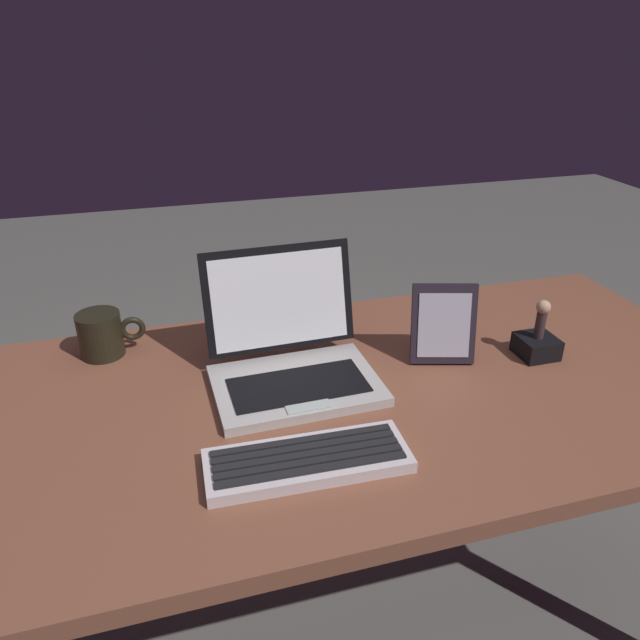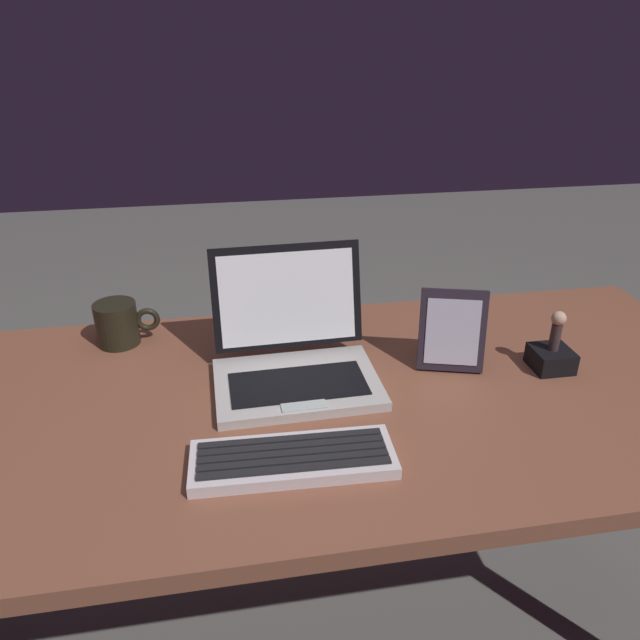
% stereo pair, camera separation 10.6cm
% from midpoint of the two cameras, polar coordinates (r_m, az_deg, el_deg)
% --- Properties ---
extents(desk, '(1.79, 0.75, 0.73)m').
position_cam_midpoint_polar(desk, '(1.17, -4.48, -10.71)').
color(desk, brown).
rests_on(desk, ground).
extents(laptop_front, '(0.31, 0.28, 0.24)m').
position_cam_midpoint_polar(laptop_front, '(1.16, -5.35, -3.64)').
color(laptop_front, '#BCB8B3').
rests_on(laptop_front, desk).
extents(external_keyboard, '(0.32, 0.13, 0.02)m').
position_cam_midpoint_polar(external_keyboard, '(0.97, -4.41, -13.21)').
color(external_keyboard, silver).
rests_on(external_keyboard, desk).
extents(photo_frame, '(0.14, 0.08, 0.16)m').
position_cam_midpoint_polar(photo_frame, '(1.21, 9.20, -0.50)').
color(photo_frame, '#261F2A').
rests_on(photo_frame, desk).
extents(figurine_stand, '(0.08, 0.08, 0.04)m').
position_cam_midpoint_polar(figurine_stand, '(1.31, 17.66, -2.45)').
color(figurine_stand, black).
rests_on(figurine_stand, desk).
extents(figurine, '(0.03, 0.03, 0.08)m').
position_cam_midpoint_polar(figurine, '(1.28, 18.09, 0.29)').
color(figurine, '#3C2C2F').
rests_on(figurine, figurine_stand).
extents(coffee_mug, '(0.14, 0.09, 0.09)m').
position_cam_midpoint_polar(coffee_mug, '(1.34, -22.14, -1.32)').
color(coffee_mug, black).
rests_on(coffee_mug, desk).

